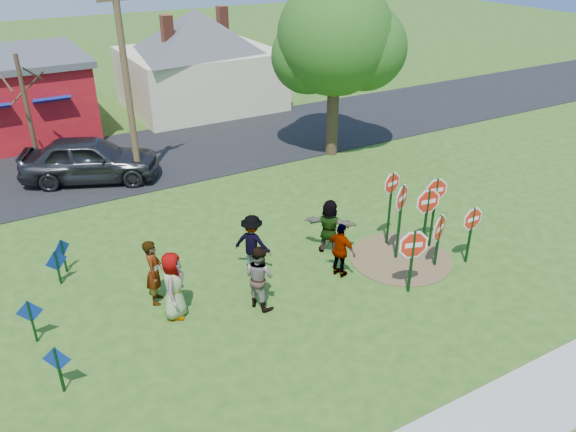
{
  "coord_description": "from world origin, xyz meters",
  "views": [
    {
      "loc": [
        -6.08,
        -12.34,
        9.31
      ],
      "look_at": [
        1.42,
        0.76,
        1.51
      ],
      "focal_mm": 35.0,
      "sensor_mm": 36.0,
      "label": 1
    }
  ],
  "objects_px": {
    "stop_sign_d": "(427,206)",
    "suv": "(90,159)",
    "stop_sign_b": "(391,190)",
    "utility_pole": "(127,81)",
    "stop_sign_c": "(435,197)",
    "stop_sign_a": "(413,249)",
    "person_b": "(154,272)",
    "leafy_tree": "(338,43)",
    "person_a": "(173,285)"
  },
  "relations": [
    {
      "from": "stop_sign_d",
      "to": "person_a",
      "type": "xyz_separation_m",
      "value": [
        -7.99,
        0.75,
        -0.69
      ]
    },
    {
      "from": "stop_sign_d",
      "to": "person_a",
      "type": "relative_size",
      "value": 1.23
    },
    {
      "from": "person_b",
      "to": "utility_pole",
      "type": "relative_size",
      "value": 0.24
    },
    {
      "from": "stop_sign_c",
      "to": "suv",
      "type": "relative_size",
      "value": 0.47
    },
    {
      "from": "person_a",
      "to": "utility_pole",
      "type": "height_order",
      "value": "utility_pole"
    },
    {
      "from": "stop_sign_c",
      "to": "leafy_tree",
      "type": "xyz_separation_m",
      "value": [
        2.07,
        8.67,
        3.15
      ]
    },
    {
      "from": "stop_sign_b",
      "to": "utility_pole",
      "type": "bearing_deg",
      "value": 112.93
    },
    {
      "from": "stop_sign_b",
      "to": "leafy_tree",
      "type": "distance_m",
      "value": 8.97
    },
    {
      "from": "stop_sign_a",
      "to": "stop_sign_b",
      "type": "bearing_deg",
      "value": 82.21
    },
    {
      "from": "stop_sign_a",
      "to": "utility_pole",
      "type": "bearing_deg",
      "value": 129.68
    },
    {
      "from": "stop_sign_c",
      "to": "stop_sign_d",
      "type": "xyz_separation_m",
      "value": [
        -0.43,
        -0.13,
        -0.13
      ]
    },
    {
      "from": "stop_sign_a",
      "to": "person_a",
      "type": "height_order",
      "value": "stop_sign_a"
    },
    {
      "from": "person_a",
      "to": "person_b",
      "type": "bearing_deg",
      "value": 46.24
    },
    {
      "from": "stop_sign_d",
      "to": "utility_pole",
      "type": "height_order",
      "value": "utility_pole"
    },
    {
      "from": "stop_sign_d",
      "to": "person_b",
      "type": "relative_size",
      "value": 1.23
    },
    {
      "from": "person_b",
      "to": "stop_sign_b",
      "type": "bearing_deg",
      "value": -69.35
    },
    {
      "from": "stop_sign_c",
      "to": "leafy_tree",
      "type": "bearing_deg",
      "value": 87.81
    },
    {
      "from": "utility_pole",
      "to": "stop_sign_d",
      "type": "bearing_deg",
      "value": -56.89
    },
    {
      "from": "person_a",
      "to": "person_b",
      "type": "xyz_separation_m",
      "value": [
        -0.24,
        0.89,
        0.0
      ]
    },
    {
      "from": "stop_sign_a",
      "to": "person_b",
      "type": "relative_size",
      "value": 1.1
    },
    {
      "from": "person_b",
      "to": "person_a",
      "type": "bearing_deg",
      "value": -139.33
    },
    {
      "from": "stop_sign_d",
      "to": "leafy_tree",
      "type": "relative_size",
      "value": 0.31
    },
    {
      "from": "stop_sign_a",
      "to": "utility_pole",
      "type": "xyz_separation_m",
      "value": [
        -4.49,
        11.18,
        2.82
      ]
    },
    {
      "from": "stop_sign_b",
      "to": "leafy_tree",
      "type": "height_order",
      "value": "leafy_tree"
    },
    {
      "from": "stop_sign_c",
      "to": "suv",
      "type": "bearing_deg",
      "value": 138.46
    },
    {
      "from": "stop_sign_b",
      "to": "person_a",
      "type": "relative_size",
      "value": 1.39
    },
    {
      "from": "person_a",
      "to": "suv",
      "type": "bearing_deg",
      "value": 30.64
    },
    {
      "from": "stop_sign_c",
      "to": "suv",
      "type": "distance_m",
      "value": 13.74
    },
    {
      "from": "stop_sign_c",
      "to": "stop_sign_d",
      "type": "relative_size",
      "value": 1.08
    },
    {
      "from": "stop_sign_a",
      "to": "stop_sign_c",
      "type": "distance_m",
      "value": 2.81
    },
    {
      "from": "person_b",
      "to": "suv",
      "type": "xyz_separation_m",
      "value": [
        0.36,
        9.41,
        -0.0
      ]
    },
    {
      "from": "stop_sign_c",
      "to": "person_b",
      "type": "xyz_separation_m",
      "value": [
        -8.66,
        1.51,
        -0.83
      ]
    },
    {
      "from": "stop_sign_a",
      "to": "person_a",
      "type": "bearing_deg",
      "value": 177.86
    },
    {
      "from": "person_b",
      "to": "utility_pole",
      "type": "bearing_deg",
      "value": 12.45
    },
    {
      "from": "stop_sign_b",
      "to": "utility_pole",
      "type": "relative_size",
      "value": 0.33
    },
    {
      "from": "stop_sign_b",
      "to": "person_b",
      "type": "relative_size",
      "value": 1.39
    },
    {
      "from": "stop_sign_d",
      "to": "suv",
      "type": "distance_m",
      "value": 13.58
    },
    {
      "from": "stop_sign_a",
      "to": "leafy_tree",
      "type": "bearing_deg",
      "value": 84.95
    },
    {
      "from": "person_a",
      "to": "suv",
      "type": "xyz_separation_m",
      "value": [
        0.13,
        10.3,
        -0.0
      ]
    },
    {
      "from": "stop_sign_d",
      "to": "utility_pole",
      "type": "xyz_separation_m",
      "value": [
        -6.32,
        9.7,
        2.58
      ]
    },
    {
      "from": "suv",
      "to": "leafy_tree",
      "type": "bearing_deg",
      "value": -79.04
    },
    {
      "from": "stop_sign_a",
      "to": "person_b",
      "type": "xyz_separation_m",
      "value": [
        -6.39,
        3.12,
        -0.44
      ]
    },
    {
      "from": "stop_sign_c",
      "to": "person_b",
      "type": "height_order",
      "value": "stop_sign_c"
    },
    {
      "from": "stop_sign_a",
      "to": "person_b",
      "type": "distance_m",
      "value": 7.13
    },
    {
      "from": "stop_sign_c",
      "to": "stop_sign_d",
      "type": "distance_m",
      "value": 0.47
    },
    {
      "from": "suv",
      "to": "leafy_tree",
      "type": "distance_m",
      "value": 11.33
    },
    {
      "from": "stop_sign_c",
      "to": "utility_pole",
      "type": "bearing_deg",
      "value": 136.46
    },
    {
      "from": "stop_sign_c",
      "to": "leafy_tree",
      "type": "height_order",
      "value": "leafy_tree"
    },
    {
      "from": "person_b",
      "to": "stop_sign_a",
      "type": "bearing_deg",
      "value": -90.27
    },
    {
      "from": "person_a",
      "to": "suv",
      "type": "relative_size",
      "value": 0.36
    }
  ]
}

